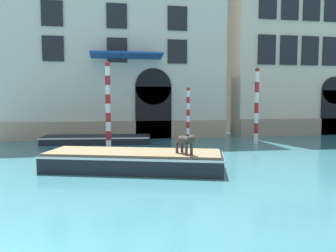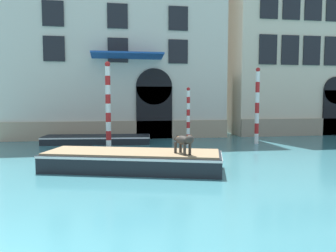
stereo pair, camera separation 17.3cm
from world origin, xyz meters
name	(u,v)px [view 1 (the left image)]	position (x,y,z in m)	size (l,w,h in m)	color
palazzo_left	(116,32)	(2.83, 19.23, 7.31)	(14.34, 7.40, 14.65)	beige
palazzo_right	(288,34)	(16.02, 19.22, 7.59)	(10.01, 6.13, 15.22)	beige
boat_foreground	(134,160)	(3.20, 7.07, 0.37)	(6.76, 3.86, 0.70)	black
dog_on_deck	(186,141)	(4.90, 6.13, 1.16)	(0.59, 1.01, 0.71)	#332D28
boat_moored_near_palazzo	(97,139)	(1.55, 14.46, 0.24)	(6.22, 2.26, 0.46)	black
mooring_pole_0	(188,117)	(6.49, 12.46, 1.61)	(0.19, 0.19, 3.20)	white
mooring_pole_1	(257,106)	(10.61, 12.88, 2.19)	(0.24, 0.24, 4.34)	white
mooring_pole_2	(108,105)	(2.25, 12.25, 2.26)	(0.27, 0.27, 4.47)	white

